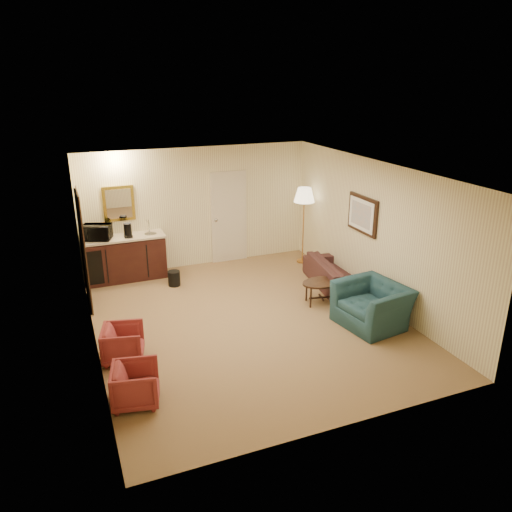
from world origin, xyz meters
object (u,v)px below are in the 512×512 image
(wetbar_cabinet, at_px, (125,258))
(sofa, at_px, (336,270))
(rose_chair_near, at_px, (123,342))
(coffee_table, at_px, (321,292))
(microwave, at_px, (97,231))
(coffee_maker, at_px, (128,230))
(teal_armchair, at_px, (373,298))
(floor_lamp, at_px, (303,225))
(waste_bin, at_px, (174,278))
(rose_chair_far, at_px, (136,383))

(wetbar_cabinet, xyz_separation_m, sofa, (3.80, -2.03, -0.09))
(sofa, bearing_deg, rose_chair_near, 112.91)
(coffee_table, bearing_deg, microwave, 145.12)
(coffee_table, xyz_separation_m, coffee_maker, (-3.09, 2.48, 0.85))
(teal_armchair, relative_size, microwave, 2.05)
(floor_lamp, xyz_separation_m, coffee_maker, (-3.76, 0.38, 0.21))
(sofa, distance_m, microwave, 4.81)
(wetbar_cabinet, bearing_deg, waste_bin, -40.84)
(rose_chair_near, distance_m, rose_chair_far, 1.14)
(wetbar_cabinet, xyz_separation_m, coffee_maker, (0.09, -0.09, 0.61))
(sofa, distance_m, floor_lamp, 1.64)
(coffee_table, bearing_deg, wetbar_cabinet, 141.13)
(coffee_maker, bearing_deg, microwave, 157.08)
(sofa, height_order, teal_armchair, teal_armchair)
(rose_chair_far, xyz_separation_m, microwave, (0.00, 4.32, 0.81))
(rose_chair_far, bearing_deg, microwave, 11.94)
(sofa, height_order, microwave, microwave)
(sofa, relative_size, rose_chair_far, 3.20)
(coffee_maker, bearing_deg, rose_chair_far, -112.24)
(sofa, distance_m, teal_armchair, 1.61)
(microwave, bearing_deg, coffee_table, -15.03)
(coffee_table, height_order, coffee_maker, coffee_maker)
(floor_lamp, bearing_deg, teal_armchair, -95.43)
(microwave, bearing_deg, sofa, -5.44)
(rose_chair_near, height_order, floor_lamp, floor_lamp)
(sofa, height_order, rose_chair_near, sofa)
(wetbar_cabinet, height_order, teal_armchair, teal_armchair)
(wetbar_cabinet, distance_m, waste_bin, 1.14)
(teal_armchair, height_order, waste_bin, teal_armchair)
(rose_chair_far, relative_size, waste_bin, 1.95)
(floor_lamp, bearing_deg, rose_chair_near, -148.00)
(waste_bin, bearing_deg, rose_chair_far, -110.32)
(teal_armchair, relative_size, floor_lamp, 0.65)
(floor_lamp, bearing_deg, microwave, 173.86)
(wetbar_cabinet, xyz_separation_m, waste_bin, (0.83, -0.72, -0.31))
(rose_chair_far, distance_m, floor_lamp, 5.84)
(teal_armchair, bearing_deg, wetbar_cabinet, -144.47)
(wetbar_cabinet, distance_m, coffee_maker, 0.62)
(wetbar_cabinet, distance_m, floor_lamp, 3.90)
(microwave, xyz_separation_m, coffee_maker, (0.59, -0.09, -0.04))
(sofa, distance_m, waste_bin, 3.25)
(sofa, bearing_deg, waste_bin, 74.06)
(rose_chair_far, bearing_deg, floor_lamp, -36.51)
(rose_chair_near, height_order, coffee_table, rose_chair_near)
(wetbar_cabinet, distance_m, microwave, 0.82)
(rose_chair_far, bearing_deg, teal_armchair, -68.25)
(floor_lamp, xyz_separation_m, waste_bin, (-3.02, -0.25, -0.71))
(wetbar_cabinet, relative_size, rose_chair_near, 2.77)
(teal_armchair, distance_m, waste_bin, 3.99)
(teal_armchair, relative_size, coffee_maker, 3.80)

